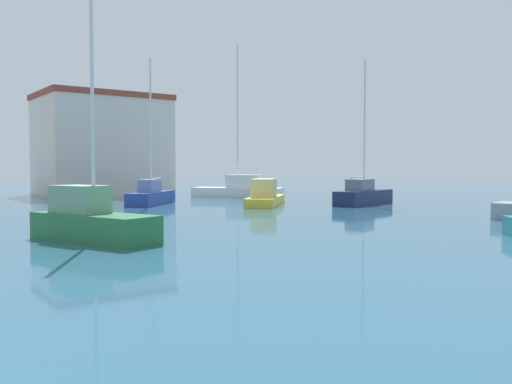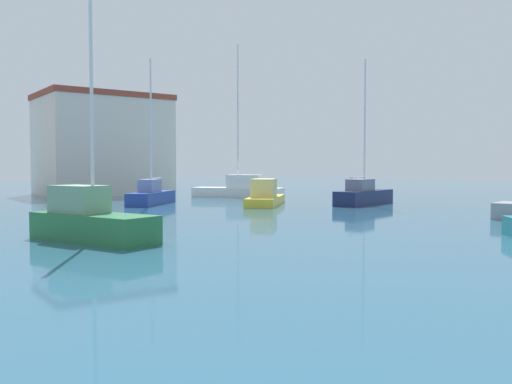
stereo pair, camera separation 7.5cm
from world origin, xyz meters
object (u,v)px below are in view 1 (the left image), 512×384
sailboat_white_mid_harbor (239,189)px  sailboat_blue_behind_lamppost (151,195)px  motorboat_yellow_center_channel (265,196)px  sailboat_navy_far_left (363,195)px  sailboat_green_outer_mooring (91,220)px

sailboat_white_mid_harbor → sailboat_blue_behind_lamppost: bearing=-159.5°
sailboat_blue_behind_lamppost → motorboat_yellow_center_channel: sailboat_blue_behind_lamppost is taller
sailboat_blue_behind_lamppost → sailboat_navy_far_left: size_ratio=1.01×
sailboat_green_outer_mooring → sailboat_white_mid_harbor: (19.20, 19.04, -0.03)m
sailboat_white_mid_harbor → motorboat_yellow_center_channel: bearing=-114.1°
sailboat_navy_far_left → motorboat_yellow_center_channel: (-5.70, 3.47, -0.08)m
sailboat_white_mid_harbor → sailboat_navy_far_left: bearing=-81.8°
sailboat_navy_far_left → sailboat_green_outer_mooring: bearing=-162.1°
sailboat_blue_behind_lamppost → sailboat_navy_far_left: sailboat_blue_behind_lamppost is taller
motorboat_yellow_center_channel → sailboat_green_outer_mooring: bearing=-146.1°
sailboat_blue_behind_lamppost → sailboat_navy_far_left: 14.38m
sailboat_blue_behind_lamppost → motorboat_yellow_center_channel: 7.76m
sailboat_green_outer_mooring → motorboat_yellow_center_channel: sailboat_green_outer_mooring is taller
sailboat_green_outer_mooring → motorboat_yellow_center_channel: bearing=33.9°
sailboat_green_outer_mooring → sailboat_white_mid_harbor: size_ratio=0.66×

